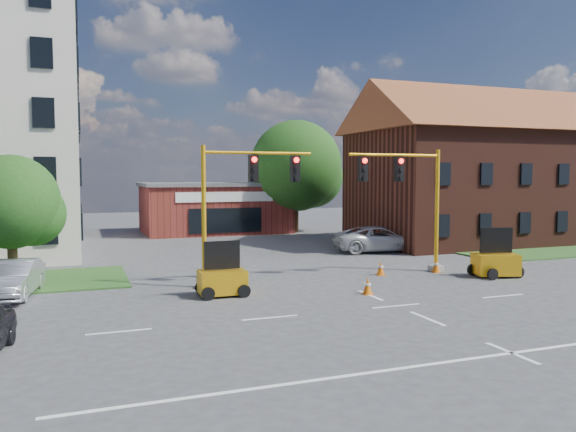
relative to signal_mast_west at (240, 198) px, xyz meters
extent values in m
plane|color=#3F3F41|center=(4.36, -6.00, -3.92)|extent=(120.00, 120.00, 0.00)
cube|color=#294E1D|center=(22.36, 3.00, -3.88)|extent=(14.00, 4.00, 0.08)
cube|color=maroon|center=(4.36, 24.00, -1.92)|extent=(12.00, 8.00, 4.00)
cube|color=#58585B|center=(4.36, 24.00, 0.23)|extent=(12.40, 8.40, 0.30)
cube|color=white|center=(4.36, 19.95, -0.72)|extent=(8.00, 0.10, 0.80)
cube|color=black|center=(4.36, 19.95, -2.62)|extent=(6.00, 0.10, 2.00)
cube|color=#4A2016|center=(22.36, 10.00, 0.08)|extent=(20.00, 10.00, 8.00)
cylinder|color=#352213|center=(10.86, 21.00, -1.88)|extent=(0.44, 0.44, 4.08)
sphere|color=#204615|center=(10.86, 21.00, 1.84)|extent=(7.82, 7.82, 7.82)
sphere|color=#204615|center=(12.42, 21.30, 0.91)|extent=(5.48, 5.48, 5.48)
cylinder|color=#352213|center=(-9.64, 4.50, -2.61)|extent=(0.44, 0.44, 2.62)
sphere|color=#204615|center=(-9.64, 4.50, -0.23)|extent=(4.33, 4.33, 4.33)
sphere|color=#204615|center=(-8.78, 4.80, -0.82)|extent=(3.03, 3.03, 3.03)
cube|color=gray|center=(-1.64, 0.00, -3.77)|extent=(0.60, 0.60, 0.30)
cylinder|color=#EFA914|center=(-1.64, 0.00, -0.82)|extent=(0.20, 0.20, 6.20)
cylinder|color=#EFA914|center=(0.86, 0.00, 1.98)|extent=(5.00, 0.14, 0.14)
cube|color=black|center=(0.61, 0.00, 1.28)|extent=(0.40, 0.32, 1.20)
cube|color=black|center=(2.61, 0.00, 1.28)|extent=(0.40, 0.32, 1.20)
sphere|color=#FF0C07|center=(0.61, -0.18, 1.68)|extent=(0.24, 0.24, 0.24)
cube|color=gray|center=(10.36, 0.00, -3.77)|extent=(0.60, 0.60, 0.30)
cylinder|color=#EFA914|center=(10.36, 0.00, -0.82)|extent=(0.20, 0.20, 6.20)
cylinder|color=#EFA914|center=(7.86, 0.00, 1.98)|extent=(5.00, 0.14, 0.14)
cube|color=black|center=(8.11, 0.00, 1.28)|extent=(0.40, 0.32, 1.20)
cube|color=black|center=(6.11, 0.00, 1.28)|extent=(0.40, 0.32, 1.20)
sphere|color=#FF0C07|center=(8.11, -0.18, 1.68)|extent=(0.24, 0.24, 0.24)
cube|color=#EFA914|center=(-1.32, -1.92, -3.35)|extent=(1.91, 1.30, 0.94)
cube|color=black|center=(-1.32, -1.92, -2.25)|extent=(1.47, 0.16, 1.15)
cube|color=#EFA914|center=(12.14, -2.31, -3.31)|extent=(2.31, 1.88, 1.00)
cube|color=black|center=(12.14, -2.31, -2.14)|extent=(1.52, 0.60, 1.22)
cube|color=orange|center=(4.35, -3.77, -3.90)|extent=(0.38, 0.38, 0.04)
cone|color=orange|center=(4.35, -3.77, -3.57)|extent=(0.40, 0.40, 0.70)
cylinder|color=white|center=(4.35, -3.77, -3.50)|extent=(0.27, 0.27, 0.09)
cube|color=orange|center=(-0.27, 0.06, -3.90)|extent=(0.38, 0.38, 0.04)
cone|color=orange|center=(-0.27, 0.06, -3.57)|extent=(0.40, 0.40, 0.70)
cylinder|color=white|center=(-0.27, 0.06, -3.50)|extent=(0.27, 0.27, 0.09)
cube|color=orange|center=(7.12, -0.02, -3.90)|extent=(0.38, 0.38, 0.04)
cone|color=orange|center=(7.12, -0.02, -3.57)|extent=(0.40, 0.40, 0.70)
cylinder|color=white|center=(7.12, -0.02, -3.50)|extent=(0.27, 0.27, 0.09)
cube|color=orange|center=(10.17, -0.28, -3.90)|extent=(0.38, 0.38, 0.04)
cone|color=orange|center=(10.17, -0.28, -3.57)|extent=(0.40, 0.40, 0.70)
cylinder|color=white|center=(10.17, -0.28, -3.50)|extent=(0.27, 0.27, 0.09)
imported|color=silver|center=(11.41, 7.66, -3.10)|extent=(6.17, 3.46, 1.63)
imported|color=#999BA0|center=(-9.26, 0.79, -3.18)|extent=(2.20, 4.65, 1.47)
camera|label=1|loc=(-6.72, -24.01, 0.95)|focal=35.00mm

